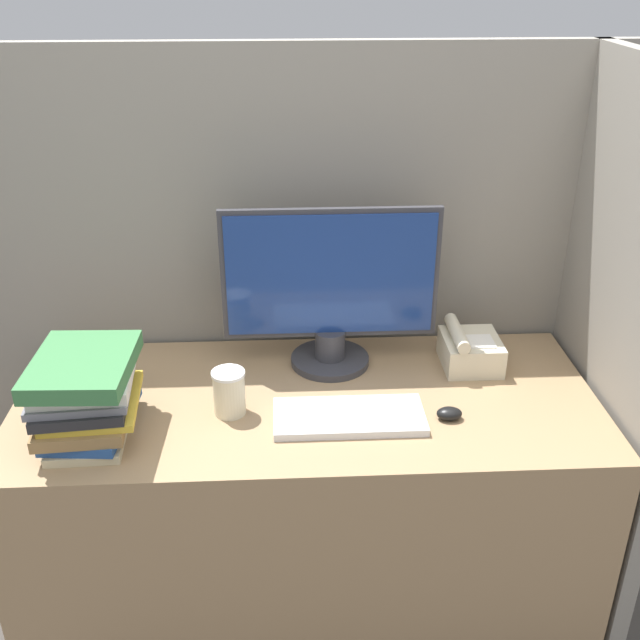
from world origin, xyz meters
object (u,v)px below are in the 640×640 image
at_px(monitor, 330,294).
at_px(keyboard, 349,417).
at_px(coffee_cup, 229,392).
at_px(desk_telephone, 469,350).
at_px(mouse, 449,414).
at_px(book_stack, 86,394).

height_order(monitor, keyboard, monitor).
height_order(coffee_cup, desk_telephone, same).
distance_m(mouse, book_stack, 0.88).
distance_m(mouse, desk_telephone, 0.29).
xyz_separation_m(keyboard, desk_telephone, (0.36, 0.26, 0.04)).
distance_m(monitor, book_stack, 0.68).
bearing_deg(mouse, keyboard, 178.31).
height_order(mouse, book_stack, book_stack).
bearing_deg(mouse, book_stack, -179.46).
relative_size(monitor, book_stack, 1.91).
xyz_separation_m(keyboard, book_stack, (-0.63, -0.02, 0.10)).
height_order(monitor, mouse, monitor).
height_order(coffee_cup, book_stack, book_stack).
xyz_separation_m(keyboard, coffee_cup, (-0.30, 0.05, 0.05)).
height_order(monitor, desk_telephone, monitor).
bearing_deg(coffee_cup, book_stack, -168.81).
bearing_deg(desk_telephone, book_stack, -164.60).
xyz_separation_m(monitor, coffee_cup, (-0.27, -0.24, -0.15)).
height_order(keyboard, coffee_cup, coffee_cup).
bearing_deg(coffee_cup, keyboard, -9.54).
distance_m(monitor, mouse, 0.45).
bearing_deg(book_stack, keyboard, 1.43).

